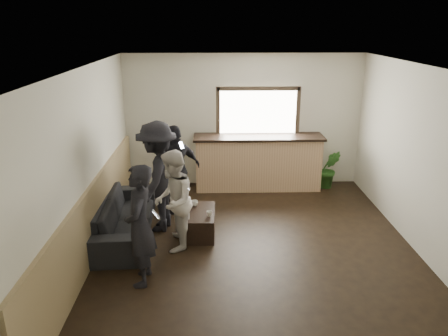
{
  "coord_description": "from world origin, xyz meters",
  "views": [
    {
      "loc": [
        -0.66,
        -6.09,
        3.41
      ],
      "look_at": [
        -0.48,
        0.4,
        1.22
      ],
      "focal_mm": 35.0,
      "sensor_mm": 36.0,
      "label": 1
    }
  ],
  "objects_px": {
    "sofa": "(123,217)",
    "cup_b": "(209,214)",
    "person_d": "(176,170)",
    "cup_a": "(194,203)",
    "bar_counter": "(258,159)",
    "person_a": "(140,226)",
    "potted_plant": "(329,169)",
    "person_b": "(173,201)",
    "person_c": "(158,177)",
    "coffee_table": "(200,222)"
  },
  "relations": [
    {
      "from": "sofa",
      "to": "cup_b",
      "type": "xyz_separation_m",
      "value": [
        1.43,
        -0.16,
        0.11
      ]
    },
    {
      "from": "person_d",
      "to": "cup_a",
      "type": "bearing_deg",
      "value": 84.33
    },
    {
      "from": "bar_counter",
      "to": "person_a",
      "type": "bearing_deg",
      "value": -118.6
    },
    {
      "from": "sofa",
      "to": "potted_plant",
      "type": "distance_m",
      "value": 4.49
    },
    {
      "from": "person_b",
      "to": "person_c",
      "type": "height_order",
      "value": "person_c"
    },
    {
      "from": "cup_a",
      "to": "potted_plant",
      "type": "relative_size",
      "value": 0.15
    },
    {
      "from": "coffee_table",
      "to": "person_b",
      "type": "bearing_deg",
      "value": -129.23
    },
    {
      "from": "person_a",
      "to": "person_b",
      "type": "bearing_deg",
      "value": 159.18
    },
    {
      "from": "sofa",
      "to": "cup_a",
      "type": "relative_size",
      "value": 18.56
    },
    {
      "from": "bar_counter",
      "to": "person_b",
      "type": "xyz_separation_m",
      "value": [
        -1.57,
        -2.6,
        0.15
      ]
    },
    {
      "from": "person_b",
      "to": "coffee_table",
      "type": "bearing_deg",
      "value": 143.11
    },
    {
      "from": "person_b",
      "to": "person_d",
      "type": "relative_size",
      "value": 0.96
    },
    {
      "from": "coffee_table",
      "to": "cup_a",
      "type": "distance_m",
      "value": 0.36
    },
    {
      "from": "sofa",
      "to": "person_a",
      "type": "height_order",
      "value": "person_a"
    },
    {
      "from": "sofa",
      "to": "person_d",
      "type": "bearing_deg",
      "value": -44.78
    },
    {
      "from": "coffee_table",
      "to": "person_b",
      "type": "height_order",
      "value": "person_b"
    },
    {
      "from": "cup_a",
      "to": "coffee_table",
      "type": "bearing_deg",
      "value": -68.29
    },
    {
      "from": "cup_b",
      "to": "person_c",
      "type": "xyz_separation_m",
      "value": [
        -0.85,
        0.39,
        0.5
      ]
    },
    {
      "from": "sofa",
      "to": "person_d",
      "type": "distance_m",
      "value": 1.34
    },
    {
      "from": "person_b",
      "to": "person_a",
      "type": "bearing_deg",
      "value": -18.4
    },
    {
      "from": "potted_plant",
      "to": "cup_a",
      "type": "bearing_deg",
      "value": -146.78
    },
    {
      "from": "cup_a",
      "to": "person_a",
      "type": "bearing_deg",
      "value": -111.42
    },
    {
      "from": "coffee_table",
      "to": "person_d",
      "type": "relative_size",
      "value": 0.54
    },
    {
      "from": "potted_plant",
      "to": "person_d",
      "type": "bearing_deg",
      "value": -159.65
    },
    {
      "from": "sofa",
      "to": "potted_plant",
      "type": "xyz_separation_m",
      "value": [
        3.97,
        2.09,
        0.09
      ]
    },
    {
      "from": "cup_a",
      "to": "sofa",
      "type": "bearing_deg",
      "value": -167.43
    },
    {
      "from": "sofa",
      "to": "person_a",
      "type": "bearing_deg",
      "value": -162.81
    },
    {
      "from": "sofa",
      "to": "coffee_table",
      "type": "xyz_separation_m",
      "value": [
        1.27,
        0.02,
        -0.13
      ]
    },
    {
      "from": "sofa",
      "to": "person_d",
      "type": "height_order",
      "value": "person_d"
    },
    {
      "from": "cup_a",
      "to": "person_d",
      "type": "height_order",
      "value": "person_d"
    },
    {
      "from": "cup_b",
      "to": "potted_plant",
      "type": "distance_m",
      "value": 3.4
    },
    {
      "from": "person_a",
      "to": "coffee_table",
      "type": "bearing_deg",
      "value": 152.17
    },
    {
      "from": "bar_counter",
      "to": "cup_a",
      "type": "xyz_separation_m",
      "value": [
        -1.28,
        -1.88,
        -0.2
      ]
    },
    {
      "from": "person_c",
      "to": "person_d",
      "type": "bearing_deg",
      "value": 173.01
    },
    {
      "from": "cup_a",
      "to": "person_c",
      "type": "xyz_separation_m",
      "value": [
        -0.6,
        -0.03,
        0.5
      ]
    },
    {
      "from": "person_a",
      "to": "sofa",
      "type": "bearing_deg",
      "value": -159.74
    },
    {
      "from": "bar_counter",
      "to": "person_c",
      "type": "relative_size",
      "value": 1.43
    },
    {
      "from": "cup_b",
      "to": "person_d",
      "type": "xyz_separation_m",
      "value": [
        -0.6,
        1.09,
        0.39
      ]
    },
    {
      "from": "person_d",
      "to": "bar_counter",
      "type": "bearing_deg",
      "value": -176.53
    },
    {
      "from": "bar_counter",
      "to": "person_b",
      "type": "bearing_deg",
      "value": -121.21
    },
    {
      "from": "person_d",
      "to": "person_a",
      "type": "bearing_deg",
      "value": 49.31
    },
    {
      "from": "person_d",
      "to": "person_c",
      "type": "bearing_deg",
      "value": 36.9
    },
    {
      "from": "bar_counter",
      "to": "person_c",
      "type": "xyz_separation_m",
      "value": [
        -1.88,
        -1.91,
        0.3
      ]
    },
    {
      "from": "cup_b",
      "to": "person_c",
      "type": "height_order",
      "value": "person_c"
    },
    {
      "from": "cup_a",
      "to": "person_b",
      "type": "xyz_separation_m",
      "value": [
        -0.3,
        -0.72,
        0.35
      ]
    },
    {
      "from": "bar_counter",
      "to": "coffee_table",
      "type": "height_order",
      "value": "bar_counter"
    },
    {
      "from": "bar_counter",
      "to": "person_d",
      "type": "bearing_deg",
      "value": -143.3
    },
    {
      "from": "person_a",
      "to": "person_d",
      "type": "bearing_deg",
      "value": 172.47
    },
    {
      "from": "cup_a",
      "to": "cup_b",
      "type": "relative_size",
      "value": 1.31
    },
    {
      "from": "cup_b",
      "to": "person_b",
      "type": "height_order",
      "value": "person_b"
    }
  ]
}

